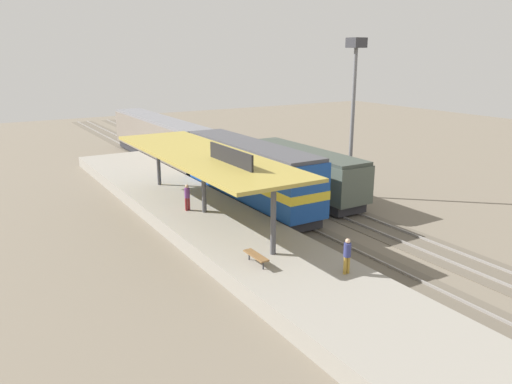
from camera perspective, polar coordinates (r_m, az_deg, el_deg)
ground_plane at (r=35.39m, az=3.85°, el=-1.98°), size 120.00×120.00×0.00m
track_near at (r=34.32m, az=1.11°, el=-2.46°), size 3.20×110.00×0.16m
track_far at (r=36.87m, az=7.17°, el=-1.29°), size 3.20×110.00×0.16m
platform at (r=32.10m, az=-5.87°, el=-3.05°), size 6.00×44.00×0.90m
station_canopy at (r=30.95m, az=-6.00°, el=4.08°), size 5.20×18.00×4.70m
platform_bench at (r=23.99m, az=0.00°, el=-7.29°), size 0.44×1.70×0.50m
locomotive at (r=35.48m, az=-0.76°, el=2.14°), size 2.93×14.43×4.44m
passenger_carriage_single at (r=51.54m, az=-10.99°, el=6.00°), size 2.90×20.00×4.24m
freight_car at (r=37.87m, az=5.44°, el=2.26°), size 2.80×12.00×3.54m
light_mast at (r=37.74m, az=11.14°, el=11.87°), size 1.10×1.10×11.70m
person_waiting at (r=23.23m, az=10.35°, el=-6.99°), size 0.34×0.34×1.71m
person_walking at (r=32.17m, az=-7.85°, el=-0.45°), size 0.34×0.34×1.71m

